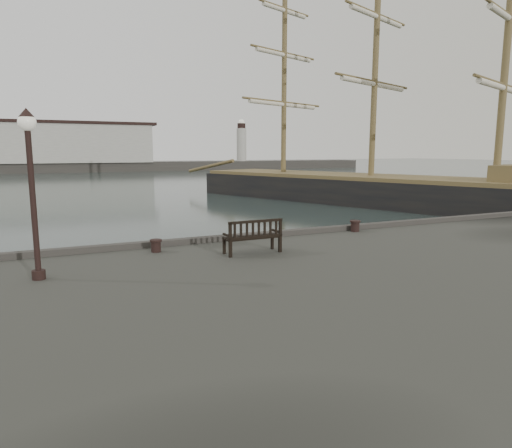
{
  "coord_description": "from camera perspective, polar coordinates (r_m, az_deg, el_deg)",
  "views": [
    {
      "loc": [
        -6.63,
        -14.03,
        4.49
      ],
      "look_at": [
        -0.43,
        -0.5,
        2.1
      ],
      "focal_mm": 32.0,
      "sensor_mm": 36.0,
      "label": 1
    }
  ],
  "objects": [
    {
      "name": "bench",
      "position": [
        13.18,
        -0.42,
        -2.35
      ],
      "size": [
        1.69,
        0.6,
        0.96
      ],
      "rotation": [
        0.0,
        0.0,
        0.02
      ],
      "color": "black",
      "rests_on": "quay"
    },
    {
      "name": "tall_ship_main",
      "position": [
        40.6,
        14.08,
        3.48
      ],
      "size": [
        19.41,
        35.55,
        26.54
      ],
      "rotation": [
        0.0,
        0.0,
        0.37
      ],
      "color": "black",
      "rests_on": "ground"
    },
    {
      "name": "breakwater",
      "position": [
        106.05,
        -23.77,
        8.26
      ],
      "size": [
        140.0,
        9.5,
        12.2
      ],
      "color": "#383530",
      "rests_on": "ground"
    },
    {
      "name": "ground",
      "position": [
        16.15,
        0.65,
        -7.02
      ],
      "size": [
        400.0,
        400.0,
        0.0
      ],
      "primitive_type": "plane",
      "color": "black",
      "rests_on": "ground"
    },
    {
      "name": "lamp_post",
      "position": [
        11.37,
        -26.33,
        5.89
      ],
      "size": [
        0.39,
        0.39,
        3.86
      ],
      "rotation": [
        0.0,
        0.0,
        -0.09
      ],
      "color": "black",
      "rests_on": "quay"
    },
    {
      "name": "bollard_left",
      "position": [
        13.68,
        -12.4,
        -2.67
      ],
      "size": [
        0.44,
        0.44,
        0.37
      ],
      "primitive_type": "cylinder",
      "rotation": [
        0.0,
        0.0,
        0.29
      ],
      "color": "black",
      "rests_on": "quay"
    },
    {
      "name": "bollard_right",
      "position": [
        17.13,
        12.28,
        -0.24
      ],
      "size": [
        0.41,
        0.41,
        0.41
      ],
      "primitive_type": "cylinder",
      "rotation": [
        0.0,
        0.0,
        -0.06
      ],
      "color": "black",
      "rests_on": "quay"
    }
  ]
}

